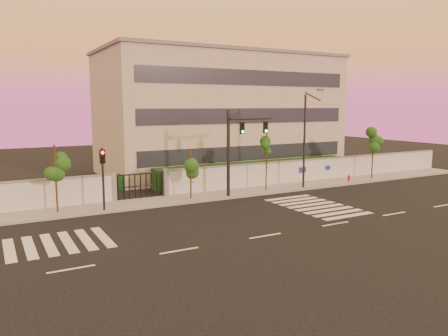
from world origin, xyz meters
The scene contains 14 objects.
ground centered at (0.00, 0.00, 0.00)m, with size 120.00×120.00×0.00m, color black.
sidewalk centered at (0.00, 10.50, 0.07)m, with size 60.00×3.00×0.15m, color gray.
perimeter_wall centered at (0.10, 12.00, 1.07)m, with size 60.00×0.36×2.20m.
hedge_row centered at (1.17, 14.74, 0.82)m, with size 41.00×4.25×1.80m.
institutional_building centered at (9.00, 21.99, 6.16)m, with size 24.40×12.40×12.25m.
road_markings centered at (-1.58, 3.76, 0.01)m, with size 57.00×7.62×0.02m.
street_tree_c centered at (-9.06, 10.40, 3.31)m, with size 1.52×1.21×4.49m.
street_tree_d centered at (0.24, 10.15, 2.76)m, with size 1.39×1.10×3.74m.
street_tree_e centered at (6.88, 10.07, 3.53)m, with size 1.37×1.09×4.80m.
street_tree_f centered at (19.04, 10.23, 3.56)m, with size 1.52×1.21×4.83m.
traffic_signal_main centered at (3.90, 9.53, 4.17)m, with size 4.16×0.71×6.59m.
traffic_signal_secondary centered at (-6.30, 9.48, 2.69)m, with size 0.33×0.33×4.24m.
streetlight_east centered at (10.27, 9.37, 4.44)m, with size 0.49×1.98×8.22m.
fire_hydrant centered at (15.83, 9.95, 0.36)m, with size 0.29×0.27×0.73m.
Camera 1 is at (-12.84, -18.82, 6.95)m, focal length 35.00 mm.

